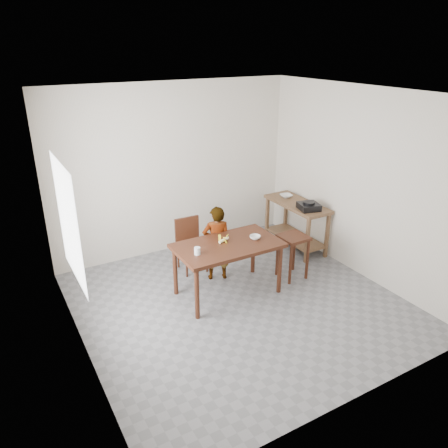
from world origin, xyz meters
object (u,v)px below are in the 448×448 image
dining_table (228,269)px  prep_counter (296,225)px  child (217,243)px  dining_chair (192,246)px  stool (292,256)px

dining_table → prep_counter: (1.72, 0.70, 0.03)m
child → dining_chair: (-0.20, 0.40, -0.16)m
dining_table → prep_counter: bearing=22.1°
prep_counter → dining_table: bearing=-157.9°
stool → child: bearing=152.0°
child → stool: bearing=171.2°
prep_counter → dining_chair: size_ratio=1.50×
dining_table → stool: (1.05, -0.07, -0.04)m
dining_chair → stool: dining_chair is taller
dining_table → stool: dining_table is taller
dining_table → child: bearing=80.5°
dining_table → dining_chair: size_ratio=1.75×
dining_chair → stool: bearing=-36.3°
child → prep_counter: bearing=-151.9°
child → dining_chair: bearing=-44.5°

